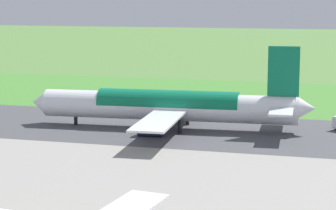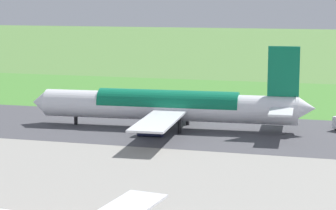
# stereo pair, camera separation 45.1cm
# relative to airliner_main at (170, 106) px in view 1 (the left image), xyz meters

# --- Properties ---
(ground_plane) EXTENTS (800.00, 800.00, 0.00)m
(ground_plane) POSITION_rel_airliner_main_xyz_m (-3.04, 0.02, -4.35)
(ground_plane) COLOR #547F3D
(runway_asphalt) EXTENTS (600.00, 32.53, 0.06)m
(runway_asphalt) POSITION_rel_airliner_main_xyz_m (-3.04, 0.02, -4.32)
(runway_asphalt) COLOR #47474C
(runway_asphalt) RESTS_ON ground
(grass_verge_foreground) EXTENTS (600.00, 80.00, 0.04)m
(grass_verge_foreground) POSITION_rel_airliner_main_xyz_m (-3.04, -33.28, -4.33)
(grass_verge_foreground) COLOR #478534
(grass_verge_foreground) RESTS_ON ground
(airliner_main) EXTENTS (54.13, 44.28, 15.88)m
(airliner_main) POSITION_rel_airliner_main_xyz_m (0.00, 0.00, 0.00)
(airliner_main) COLOR white
(airliner_main) RESTS_ON ground
(no_stopping_sign) EXTENTS (0.60, 0.10, 2.54)m
(no_stopping_sign) POSITION_rel_airliner_main_xyz_m (13.24, -28.41, -2.84)
(no_stopping_sign) COLOR slate
(no_stopping_sign) RESTS_ON ground
(traffic_cone_orange) EXTENTS (0.40, 0.40, 0.55)m
(traffic_cone_orange) POSITION_rel_airliner_main_xyz_m (18.27, -34.14, -4.08)
(traffic_cone_orange) COLOR orange
(traffic_cone_orange) RESTS_ON ground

